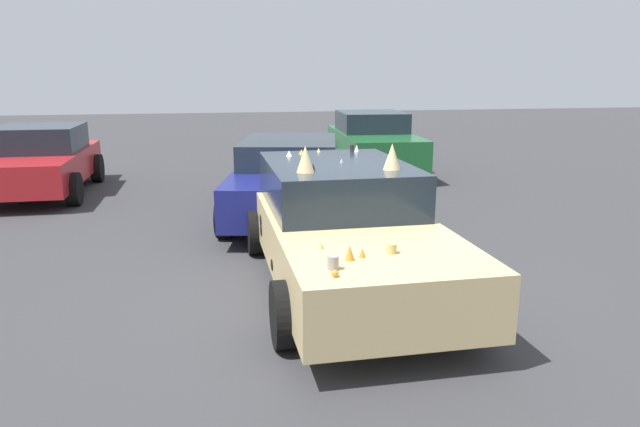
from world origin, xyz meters
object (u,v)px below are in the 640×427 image
parked_sedan_row_back_center (40,161)px  parked_sedan_near_right (373,142)px  art_car_decorated (343,224)px  parked_sedan_near_left (289,177)px

parked_sedan_row_back_center → parked_sedan_near_right: bearing=99.7°
parked_sedan_near_right → art_car_decorated: bearing=-15.0°
parked_sedan_row_back_center → parked_sedan_near_right: parked_sedan_near_right is taller
art_car_decorated → parked_sedan_row_back_center: size_ratio=1.17×
parked_sedan_near_left → parked_sedan_near_right: bearing=158.8°
art_car_decorated → parked_sedan_near_left: art_car_decorated is taller
parked_sedan_near_left → parked_sedan_near_right: parked_sedan_near_right is taller
art_car_decorated → parked_sedan_row_back_center: (6.28, 4.99, -0.02)m
parked_sedan_near_left → parked_sedan_near_right: (4.15, -2.69, 0.06)m
art_car_decorated → parked_sedan_row_back_center: bearing=-142.1°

